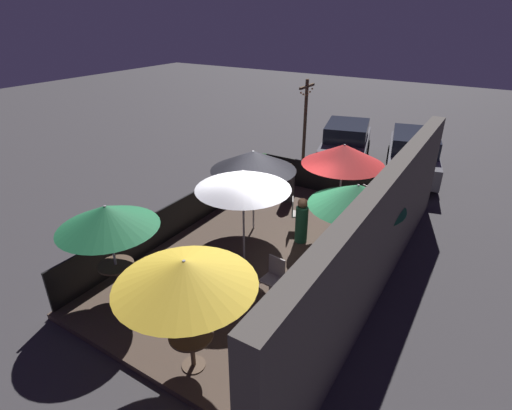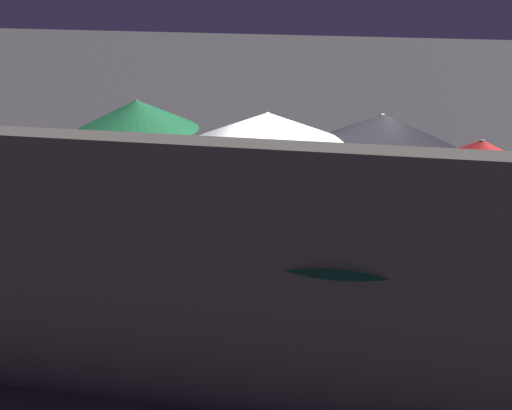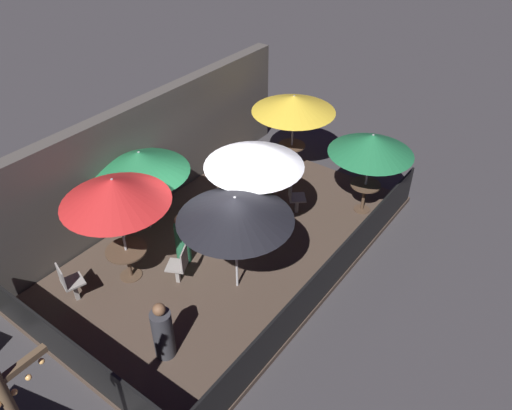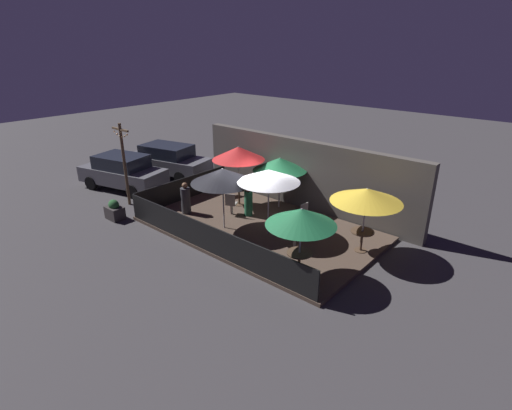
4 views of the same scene
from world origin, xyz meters
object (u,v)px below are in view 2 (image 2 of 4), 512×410
at_px(patio_chair_4, 183,229).
at_px(patio_umbrella_2, 137,115).
at_px(dining_table_0, 33,248).
at_px(patio_chair_0, 191,273).
at_px(patio_umbrella_1, 480,163).
at_px(patron_0, 378,266).
at_px(patio_umbrella_4, 345,214).
at_px(patio_chair_2, 175,247).
at_px(patio_chair_3, 420,263).
at_px(patio_umbrella_3, 382,132).
at_px(dining_table_1, 465,294).
at_px(dining_table_2, 142,189).
at_px(patio_umbrella_0, 22,151).
at_px(patio_umbrella_5, 268,129).

bearing_deg(patio_chair_4, patio_umbrella_2, 0.00).
xyz_separation_m(patio_umbrella_2, dining_table_0, (0.66, 2.57, -1.33)).
distance_m(dining_table_0, patio_chair_0, 2.34).
relative_size(patio_umbrella_1, patio_chair_4, 2.74).
bearing_deg(patron_0, patio_umbrella_4, -73.54).
distance_m(patio_chair_2, patio_chair_3, 3.36).
relative_size(dining_table_0, patio_chair_4, 0.83).
relative_size(patio_umbrella_2, patio_umbrella_3, 0.94).
distance_m(patio_umbrella_2, patio_umbrella_3, 4.05).
distance_m(dining_table_1, dining_table_2, 5.84).
xyz_separation_m(patio_umbrella_0, patio_chair_4, (-1.77, -1.25, -1.45)).
bearing_deg(patio_umbrella_4, patio_chair_3, -115.65).
bearing_deg(patio_umbrella_4, dining_table_0, -15.57).
bearing_deg(patio_umbrella_2, patio_umbrella_3, 167.45).
distance_m(patio_umbrella_0, patio_chair_0, 2.74).
relative_size(patio_umbrella_3, patio_chair_0, 2.43).
bearing_deg(patio_umbrella_3, patio_umbrella_2, -12.55).
bearing_deg(dining_table_2, patio_umbrella_2, 153.43).
relative_size(patio_umbrella_1, patio_chair_3, 2.73).
relative_size(patio_umbrella_0, dining_table_0, 3.01).
bearing_deg(dining_table_0, patio_umbrella_1, 176.83).
xyz_separation_m(patio_umbrella_2, patron_0, (-4.04, 2.31, -1.30)).
bearing_deg(dining_table_1, dining_table_2, -29.62).
bearing_deg(patio_umbrella_1, patio_chair_0, -1.19).
xyz_separation_m(patio_umbrella_0, patron_0, (-4.69, -0.26, -1.36)).
bearing_deg(patio_chair_4, patio_chair_0, 160.14).
height_order(patio_umbrella_3, patio_chair_2, patio_umbrella_3).
xyz_separation_m(dining_table_0, patron_0, (-4.69, -0.26, 0.03)).
distance_m(dining_table_0, patron_0, 4.70).
relative_size(patio_umbrella_3, dining_table_0, 3.03).
bearing_deg(patio_umbrella_2, patron_0, 150.26).
xyz_separation_m(patio_umbrella_1, dining_table_1, (0.00, 0.00, -1.62)).
relative_size(patio_umbrella_1, patron_0, 1.99).
relative_size(patio_umbrella_5, patron_0, 1.91).
relative_size(dining_table_0, patio_chair_3, 0.82).
bearing_deg(dining_table_1, patio_umbrella_0, -3.17).
distance_m(patio_umbrella_0, patio_umbrella_4, 4.49).
bearing_deg(dining_table_0, patio_umbrella_0, 0.00).
bearing_deg(patio_umbrella_3, patio_umbrella_0, 20.13).
bearing_deg(dining_table_0, dining_table_1, 176.83).
relative_size(patio_umbrella_2, patio_chair_0, 2.28).
height_order(patio_umbrella_2, patio_umbrella_5, patio_umbrella_5).
xyz_separation_m(patio_umbrella_0, dining_table_0, (-0.00, 0.00, -1.39)).
bearing_deg(patio_umbrella_5, patio_umbrella_1, 153.45).
height_order(patio_umbrella_2, dining_table_0, patio_umbrella_2).
bearing_deg(patio_chair_4, dining_table_0, 85.07).
bearing_deg(dining_table_2, patio_umbrella_1, 150.38).
relative_size(patio_umbrella_3, dining_table_1, 2.65).
bearing_deg(dining_table_2, patio_umbrella_0, 75.68).
height_order(patio_umbrella_5, dining_table_0, patio_umbrella_5).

